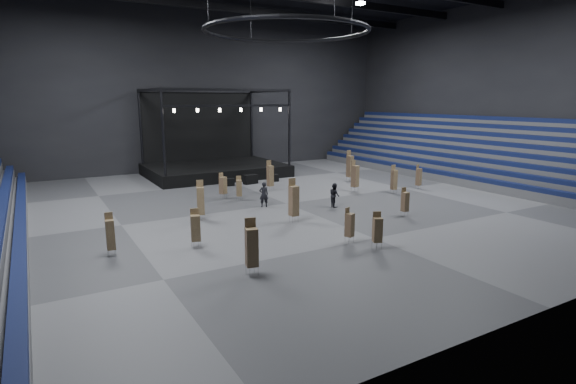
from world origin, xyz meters
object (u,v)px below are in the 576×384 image
flight_case_left (229,182)px  flight_case_mid (251,179)px  chair_stack_9 (223,185)px  chair_stack_13 (201,200)px  chair_stack_6 (377,229)px  chair_stack_4 (394,179)px  chair_stack_14 (239,188)px  chair_stack_8 (294,200)px  chair_stack_5 (270,175)px  chair_stack_7 (355,176)px  chair_stack_2 (195,227)px  crew_member (334,195)px  chair_stack_11 (405,201)px  chair_stack_3 (252,246)px  chair_stack_12 (110,234)px  chair_stack_1 (350,166)px  flight_case_right (273,178)px  stage (213,161)px  man_center (264,195)px  chair_stack_10 (419,176)px

flight_case_left → flight_case_mid: 2.26m
chair_stack_9 → chair_stack_13: size_ratio=0.78×
chair_stack_6 → chair_stack_13: chair_stack_13 is taller
chair_stack_4 → chair_stack_14: size_ratio=1.26×
chair_stack_4 → chair_stack_8: (-12.37, -3.68, 0.24)m
flight_case_left → chair_stack_5: 4.70m
flight_case_left → chair_stack_7: 11.99m
chair_stack_14 → chair_stack_9: bearing=142.7°
chair_stack_2 → crew_member: chair_stack_2 is taller
chair_stack_11 → chair_stack_3: bearing=-162.3°
chair_stack_4 → flight_case_left: bearing=143.5°
flight_case_mid → chair_stack_12: size_ratio=0.58×
chair_stack_12 → crew_member: chair_stack_12 is taller
chair_stack_2 → chair_stack_12: 4.39m
chair_stack_4 → chair_stack_1: bearing=93.9°
chair_stack_1 → chair_stack_8: chair_stack_1 is taller
flight_case_right → chair_stack_11: bearing=-84.3°
chair_stack_3 → chair_stack_6: 7.62m
chair_stack_2 → chair_stack_14: size_ratio=1.11×
stage → chair_stack_2: 25.07m
chair_stack_6 → chair_stack_9: chair_stack_9 is taller
chair_stack_3 → chair_stack_9: 17.05m
chair_stack_3 → chair_stack_4: bearing=42.5°
chair_stack_11 → chair_stack_4: bearing=52.6°
chair_stack_8 → stage: bearing=82.0°
chair_stack_6 → chair_stack_4: bearing=67.9°
stage → chair_stack_5: (1.35, -10.90, -0.06)m
chair_stack_13 → chair_stack_9: bearing=72.5°
chair_stack_2 → flight_case_left: bearing=74.8°
chair_stack_6 → man_center: 11.93m
flight_case_left → chair_stack_3: chair_stack_3 is taller
chair_stack_8 → chair_stack_13: bearing=143.7°
flight_case_mid → chair_stack_5: bearing=-87.7°
stage → chair_stack_1: size_ratio=4.49×
chair_stack_3 → chair_stack_14: chair_stack_3 is taller
chair_stack_4 → chair_stack_5: chair_stack_5 is taller
crew_member → chair_stack_6: bearing=169.0°
chair_stack_4 → chair_stack_10: bearing=13.1°
chair_stack_11 → flight_case_mid: bearing=103.9°
chair_stack_7 → chair_stack_11: 8.84m
flight_case_left → chair_stack_3: bearing=-109.9°
chair_stack_10 → chair_stack_9: bearing=147.9°
chair_stack_2 → chair_stack_14: (6.99, 9.88, -0.13)m
stage → chair_stack_9: size_ratio=6.50×
flight_case_left → chair_stack_13: size_ratio=0.39×
chair_stack_12 → flight_case_right: bearing=45.1°
flight_case_mid → crew_member: 12.02m
chair_stack_7 → crew_member: chair_stack_7 is taller
stage → man_center: 16.47m
stage → crew_member: bearing=-82.1°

